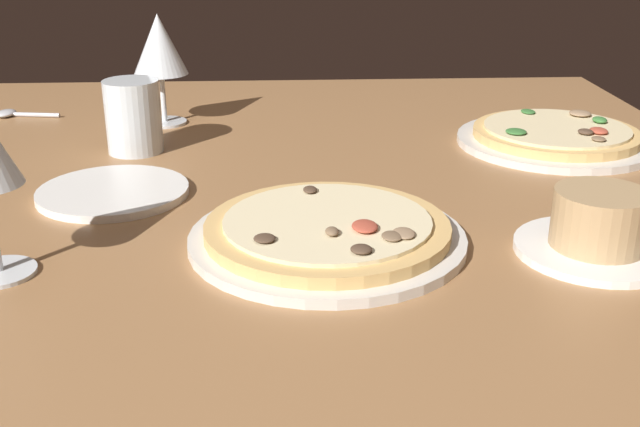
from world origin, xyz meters
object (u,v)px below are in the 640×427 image
at_px(pizza_main, 327,232).
at_px(water_glass, 134,121).
at_px(pizza_side, 556,136).
at_px(spoon, 13,114).
at_px(wine_glass_near, 159,47).
at_px(side_plate, 113,192).
at_px(ramekin_on_saucer, 599,228).

height_order(pizza_main, water_glass, water_glass).
height_order(pizza_side, spoon, pizza_side).
height_order(wine_glass_near, side_plate, wine_glass_near).
bearing_deg(pizza_main, water_glass, -143.10).
bearing_deg(water_glass, spoon, -131.23).
relative_size(pizza_main, side_plate, 1.59).
bearing_deg(spoon, side_plate, 31.61).
relative_size(pizza_main, pizza_side, 1.01).
distance_m(pizza_side, spoon, 0.82).
relative_size(pizza_side, spoon, 2.62).
xyz_separation_m(pizza_side, side_plate, (0.17, -0.57, -0.01)).
height_order(ramekin_on_saucer, spoon, ramekin_on_saucer).
relative_size(pizza_side, water_glass, 2.78).
distance_m(water_glass, spoon, 0.30).
bearing_deg(pizza_main, side_plate, -121.91).
xyz_separation_m(pizza_main, wine_glass_near, (-0.46, -0.22, 0.10)).
distance_m(ramekin_on_saucer, wine_glass_near, 0.69).
relative_size(side_plate, spoon, 1.67).
height_order(side_plate, spoon, spoon).
bearing_deg(side_plate, water_glass, -179.24).
bearing_deg(wine_glass_near, side_plate, -3.18).
distance_m(pizza_main, water_glass, 0.40).
bearing_deg(water_glass, pizza_main, 36.90).
bearing_deg(pizza_side, wine_glass_near, -104.16).
relative_size(wine_glass_near, water_glass, 1.69).
xyz_separation_m(ramekin_on_saucer, spoon, (-0.55, -0.72, -0.02)).
distance_m(wine_glass_near, spoon, 0.27).
distance_m(pizza_main, spoon, 0.69).
relative_size(pizza_main, spoon, 2.65).
distance_m(wine_glass_near, side_plate, 0.33).
relative_size(wine_glass_near, side_plate, 0.95).
bearing_deg(ramekin_on_saucer, water_glass, -125.59).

